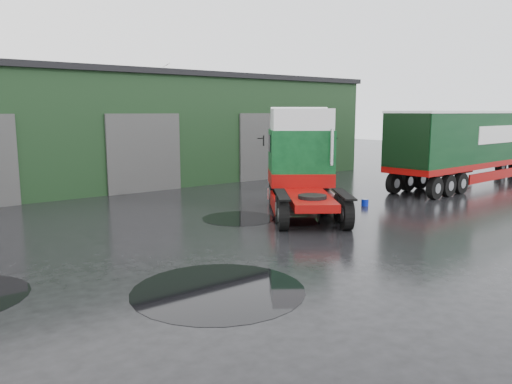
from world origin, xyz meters
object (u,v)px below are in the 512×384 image
(warehouse, at_px, (100,127))
(hero_tractor, at_px, (306,162))
(lorry_right, at_px, (467,149))
(wash_bucket, at_px, (365,203))
(tree_back_b, at_px, (149,116))

(warehouse, relative_size, hero_tractor, 4.71)
(lorry_right, height_order, wash_bucket, lorry_right)
(warehouse, height_order, tree_back_b, tree_back_b)
(warehouse, bearing_deg, hero_tractor, -81.15)
(warehouse, relative_size, wash_bucket, 104.22)
(warehouse, distance_m, tree_back_b, 12.82)
(hero_tractor, relative_size, wash_bucket, 22.12)
(lorry_right, height_order, tree_back_b, tree_back_b)
(warehouse, height_order, hero_tractor, warehouse)
(hero_tractor, distance_m, tree_back_b, 26.15)
(hero_tractor, relative_size, lorry_right, 0.43)
(warehouse, bearing_deg, wash_bucket, -69.09)
(wash_bucket, bearing_deg, lorry_right, 3.36)
(lorry_right, bearing_deg, warehouse, -138.18)
(hero_tractor, height_order, lorry_right, hero_tractor)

